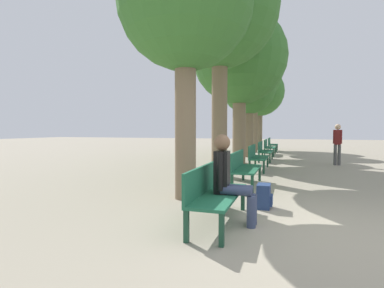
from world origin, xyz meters
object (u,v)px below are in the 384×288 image
at_px(bench_row_3, 264,150).
at_px(bench_row_5, 272,144).
at_px(tree_row_4, 255,78).
at_px(tree_row_5, 259,92).
at_px(bench_row_2, 256,156).
at_px(bench_row_4, 268,146).
at_px(person_seated, 230,177).
at_px(tree_row_2, 240,58).
at_px(backpack, 264,196).
at_px(bench_row_1, 243,166).
at_px(tree_row_0, 185,5).
at_px(bench_row_0, 213,190).
at_px(tree_row_3, 249,89).
at_px(pedestrian_near, 337,142).
at_px(tree_row_1, 220,11).

height_order(bench_row_3, bench_row_5, same).
bearing_deg(tree_row_4, tree_row_5, 90.00).
distance_m(bench_row_2, bench_row_4, 6.05).
bearing_deg(tree_row_5, person_seated, -85.98).
bearing_deg(tree_row_2, backpack, -77.27).
xyz_separation_m(bench_row_1, bench_row_4, (0.00, 9.08, 0.00)).
relative_size(bench_row_1, bench_row_2, 1.00).
height_order(tree_row_2, backpack, tree_row_2).
bearing_deg(backpack, tree_row_0, 170.30).
xyz_separation_m(bench_row_0, person_seated, (0.24, 0.04, 0.20)).
distance_m(tree_row_2, tree_row_5, 8.33).
bearing_deg(tree_row_3, pedestrian_near, -33.49).
relative_size(tree_row_1, person_seated, 5.00).
xyz_separation_m(bench_row_3, bench_row_4, (0.00, 3.03, 0.00)).
bearing_deg(tree_row_0, tree_row_4, 90.00).
height_order(tree_row_1, backpack, tree_row_1).
relative_size(bench_row_2, tree_row_0, 0.34).
height_order(bench_row_3, tree_row_0, tree_row_0).
distance_m(bench_row_4, bench_row_5, 3.03).
bearing_deg(bench_row_0, bench_row_4, 90.00).
relative_size(bench_row_5, tree_row_4, 0.30).
bearing_deg(tree_row_2, pedestrian_near, 6.75).
distance_m(tree_row_0, pedestrian_near, 8.46).
distance_m(bench_row_2, tree_row_0, 5.81).
relative_size(bench_row_5, pedestrian_near, 1.12).
bearing_deg(pedestrian_near, bench_row_3, 166.15).
xyz_separation_m(tree_row_2, tree_row_5, (0.00, 8.32, -0.39)).
bearing_deg(tree_row_1, bench_row_0, -78.33).
relative_size(bench_row_1, bench_row_5, 1.00).
xyz_separation_m(bench_row_1, tree_row_4, (-0.90, 10.84, 3.91)).
distance_m(tree_row_5, pedestrian_near, 9.19).
bearing_deg(tree_row_1, bench_row_3, 79.20).
xyz_separation_m(tree_row_4, tree_row_5, (0.00, 2.39, -0.54)).
relative_size(bench_row_2, tree_row_3, 0.37).
bearing_deg(backpack, bench_row_3, 94.64).
height_order(tree_row_3, person_seated, tree_row_3).
bearing_deg(tree_row_4, tree_row_1, -90.00).
bearing_deg(tree_row_5, bench_row_5, -51.47).
distance_m(bench_row_2, tree_row_2, 4.30).
xyz_separation_m(bench_row_2, tree_row_5, (-0.90, 10.21, 3.37)).
bearing_deg(bench_row_3, tree_row_4, 100.64).
xyz_separation_m(bench_row_1, tree_row_5, (-0.90, 13.24, 3.37)).
height_order(bench_row_1, bench_row_4, same).
bearing_deg(tree_row_5, bench_row_0, -86.83).
bearing_deg(tree_row_2, bench_row_1, -79.63).
xyz_separation_m(person_seated, backpack, (0.41, 1.05, -0.48)).
relative_size(bench_row_0, person_seated, 1.36).
bearing_deg(bench_row_5, bench_row_0, -90.00).
xyz_separation_m(bench_row_2, tree_row_1, (-0.90, -1.69, 4.28)).
bearing_deg(tree_row_4, tree_row_0, -90.00).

